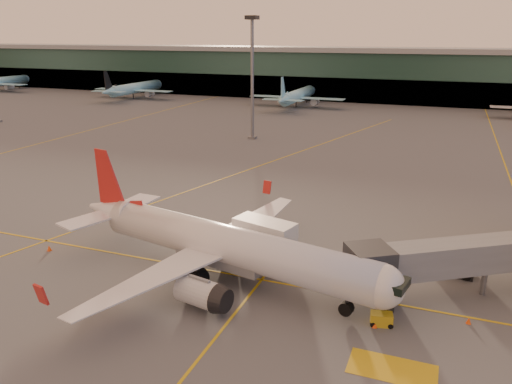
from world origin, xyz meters
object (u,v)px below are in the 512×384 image
(main_airplane, at_px, (221,245))
(catering_truck, at_px, (265,240))
(pushback_tug, at_px, (453,266))
(gpu_cart, at_px, (382,319))

(main_airplane, bearing_deg, catering_truck, 66.27)
(catering_truck, relative_size, pushback_tug, 1.63)
(main_airplane, relative_size, gpu_cart, 18.11)
(main_airplane, relative_size, catering_truck, 5.30)
(gpu_cart, distance_m, pushback_tug, 12.66)
(main_airplane, xyz_separation_m, pushback_tug, (20.38, 8.92, -2.64))
(main_airplane, xyz_separation_m, gpu_cart, (15.18, -2.62, -2.94))
(main_airplane, bearing_deg, gpu_cart, 1.78)
(main_airplane, height_order, gpu_cart, main_airplane)
(main_airplane, xyz_separation_m, catering_truck, (2.89, 4.09, -0.75))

